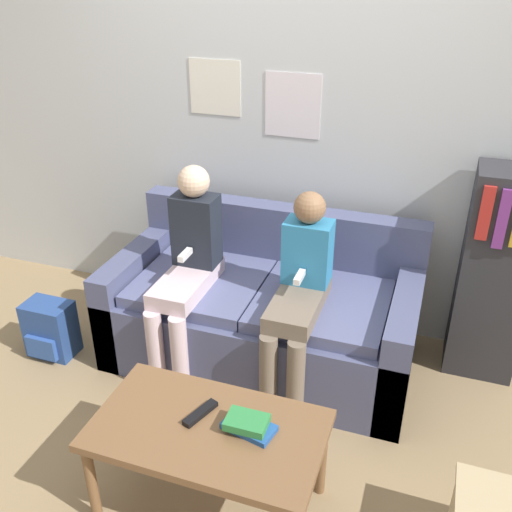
{
  "coord_description": "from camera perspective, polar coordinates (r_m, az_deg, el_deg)",
  "views": [
    {
      "loc": [
        0.85,
        -2.05,
        2.11
      ],
      "look_at": [
        0.0,
        0.41,
        0.73
      ],
      "focal_mm": 40.0,
      "sensor_mm": 36.0,
      "label": 1
    }
  ],
  "objects": [
    {
      "name": "tv_remote",
      "position": [
        2.41,
        -5.59,
        -15.37
      ],
      "size": [
        0.1,
        0.17,
        0.02
      ],
      "rotation": [
        0.0,
        0.0,
        -0.35
      ],
      "color": "black",
      "rests_on": "coffee_table"
    },
    {
      "name": "person_right",
      "position": [
        2.88,
        4.36,
        -3.44
      ],
      "size": [
        0.24,
        0.58,
        1.09
      ],
      "color": "#756656",
      "rests_on": "ground_plane"
    },
    {
      "name": "couch",
      "position": [
        3.28,
        0.77,
        -5.74
      ],
      "size": [
        1.69,
        0.85,
        0.82
      ],
      "color": "#4C5175",
      "rests_on": "ground_plane"
    },
    {
      "name": "coffee_table",
      "position": [
        2.4,
        -4.81,
        -17.56
      ],
      "size": [
        0.93,
        0.53,
        0.45
      ],
      "color": "brown",
      "rests_on": "ground_plane"
    },
    {
      "name": "backpack",
      "position": [
        3.57,
        -19.87,
        -6.91
      ],
      "size": [
        0.27,
        0.21,
        0.34
      ],
      "color": "#284789",
      "rests_on": "ground_plane"
    },
    {
      "name": "person_left",
      "position": [
        3.06,
        -6.87,
        -0.81
      ],
      "size": [
        0.24,
        0.58,
        1.15
      ],
      "color": "silver",
      "rests_on": "ground_plane"
    },
    {
      "name": "ground_plane",
      "position": [
        3.06,
        -2.59,
        -15.53
      ],
      "size": [
        10.0,
        10.0,
        0.0
      ],
      "primitive_type": "plane",
      "color": "#937A56"
    },
    {
      "name": "book_stack",
      "position": [
        2.33,
        -0.83,
        -16.49
      ],
      "size": [
        0.22,
        0.15,
        0.06
      ],
      "color": "#23519E",
      "rests_on": "coffee_table"
    },
    {
      "name": "bookshelf",
      "position": [
        3.3,
        22.77,
        -1.74
      ],
      "size": [
        0.36,
        0.33,
        1.18
      ],
      "color": "#2D2D33",
      "rests_on": "ground_plane"
    },
    {
      "name": "wall_back",
      "position": [
        3.33,
        3.82,
        13.88
      ],
      "size": [
        8.0,
        0.06,
        2.6
      ],
      "color": "silver",
      "rests_on": "ground_plane"
    }
  ]
}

